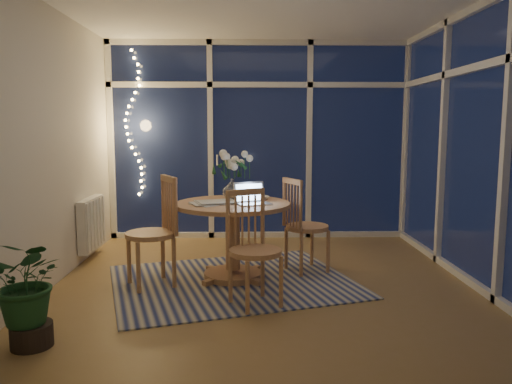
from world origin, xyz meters
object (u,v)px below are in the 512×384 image
at_px(laptop, 254,193).
at_px(potted_plant, 29,292).
at_px(dining_table, 233,241).
at_px(chair_left, 150,231).
at_px(chair_right, 307,225).
at_px(flower_vase, 232,189).
at_px(chair_front, 255,249).

height_order(laptop, potted_plant, laptop).
xyz_separation_m(dining_table, chair_left, (-0.76, -0.22, 0.14)).
xyz_separation_m(chair_right, potted_plant, (-2.08, -1.72, -0.11)).
height_order(flower_vase, potted_plant, flower_vase).
xyz_separation_m(chair_left, chair_front, (0.96, -0.54, -0.03)).
xyz_separation_m(chair_left, laptop, (0.96, 0.10, 0.35)).
xyz_separation_m(dining_table, flower_vase, (-0.01, 0.24, 0.48)).
relative_size(chair_front, flower_vase, 4.67).
bearing_deg(flower_vase, chair_right, -1.15).
relative_size(chair_front, laptop, 3.23).
height_order(dining_table, potted_plant, potted_plant).
distance_m(dining_table, laptop, 0.54).
relative_size(chair_left, laptop, 3.45).
relative_size(chair_left, chair_right, 1.06).
bearing_deg(flower_vase, dining_table, -88.13).
height_order(chair_front, flower_vase, chair_front).
bearing_deg(dining_table, potted_plant, -131.70).
relative_size(chair_left, flower_vase, 4.99).
xyz_separation_m(chair_front, flower_vase, (-0.21, 1.00, 0.37)).
bearing_deg(chair_right, chair_left, 82.46).
bearing_deg(potted_plant, flower_vase, 52.65).
distance_m(dining_table, chair_right, 0.79).
bearing_deg(dining_table, laptop, -30.88).
bearing_deg(flower_vase, laptop, -59.87).
distance_m(chair_front, flower_vase, 1.09).
bearing_deg(chair_front, chair_left, 123.39).
distance_m(chair_left, flower_vase, 0.94).
distance_m(dining_table, chair_left, 0.80).
relative_size(chair_left, potted_plant, 1.38).
bearing_deg(chair_left, flower_vase, 94.42).
xyz_separation_m(chair_left, flower_vase, (0.75, 0.46, 0.34)).
bearing_deg(chair_front, dining_table, 77.93).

